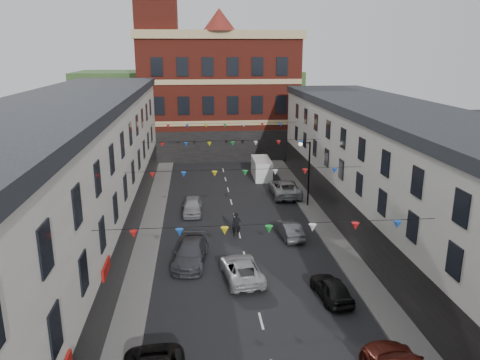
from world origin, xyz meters
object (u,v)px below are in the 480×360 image
object	(u,v)px
street_lamp	(306,165)
white_van	(262,168)
car_right_d	(332,288)
car_left_e	(192,206)
pedestrian	(236,225)
car_right_f	(285,188)
moving_car	(241,269)
car_right_e	(289,229)
car_left_d	(191,253)

from	to	relation	value
street_lamp	white_van	distance (m)	10.95
street_lamp	car_right_d	bearing A→B (deg)	-97.90
car_left_e	pedestrian	bearing A→B (deg)	-57.20
car_right_f	moving_car	world-z (taller)	car_right_f
car_right_d	car_right_f	xyz separation A→B (m)	(1.04, 19.57, 0.14)
car_left_e	car_right_f	world-z (taller)	car_right_f
street_lamp	car_right_f	size ratio (longest dim) A/B	1.06
street_lamp	car_left_e	xyz separation A→B (m)	(-10.15, -0.82, -3.22)
white_van	moving_car	bearing A→B (deg)	-100.12
car_right_d	car_right_e	xyz separation A→B (m)	(-0.60, 9.18, -0.01)
street_lamp	car_right_e	distance (m)	8.14
car_right_e	white_van	distance (m)	17.18
car_right_e	pedestrian	distance (m)	4.04
car_left_d	car_right_f	bearing A→B (deg)	65.08
car_left_d	moving_car	bearing A→B (deg)	-30.95
street_lamp	white_van	bearing A→B (deg)	103.74
car_right_e	moving_car	distance (m)	7.60
car_right_e	car_right_f	bearing A→B (deg)	-103.63
car_right_d	car_right_e	distance (m)	9.20
car_right_f	car_right_d	bearing A→B (deg)	87.38
car_left_e	car_right_d	xyz separation A→B (m)	(7.92, -15.26, -0.04)
car_left_d	car_left_e	bearing A→B (deg)	97.10
car_right_e	street_lamp	bearing A→B (deg)	-116.99
car_left_e	car_right_d	bearing A→B (deg)	-60.86
car_left_e	car_right_d	size ratio (longest dim) A/B	1.07
car_right_f	car_right_e	bearing A→B (deg)	81.48
street_lamp	moving_car	world-z (taller)	street_lamp
car_right_f	white_van	world-z (taller)	white_van
car_left_e	moving_car	bearing A→B (deg)	-74.47
car_right_d	car_right_f	bearing A→B (deg)	-98.96
car_left_e	white_van	size ratio (longest dim) A/B	0.84
street_lamp	car_left_d	world-z (taller)	street_lamp
car_right_e	pedestrian	world-z (taller)	pedestrian
street_lamp	car_right_e	size ratio (longest dim) A/B	1.56
car_right_e	car_right_f	xyz separation A→B (m)	(1.63, 10.39, 0.15)
car_right_d	moving_car	distance (m)	5.68
car_right_f	moving_car	xyz separation A→B (m)	(-5.92, -16.67, -0.13)
car_right_f	white_van	xyz separation A→B (m)	(-1.32, 6.78, 0.28)
car_right_d	street_lamp	bearing A→B (deg)	-103.82
street_lamp	pedestrian	bearing A→B (deg)	-136.99
white_van	car_left_e	bearing A→B (deg)	-123.56
car_right_d	white_van	xyz separation A→B (m)	(-0.28, 26.35, 0.42)
car_right_d	moving_car	world-z (taller)	moving_car
car_left_e	white_van	bearing A→B (deg)	57.18
street_lamp	car_right_d	size ratio (longest dim) A/B	1.59
car_right_f	pedestrian	distance (m)	11.34
car_left_d	white_van	bearing A→B (deg)	77.39
car_right_d	car_right_e	world-z (taller)	car_right_d
car_left_e	car_right_f	xyz separation A→B (m)	(8.96, 4.31, 0.10)
moving_car	white_van	xyz separation A→B (m)	(4.60, 23.45, 0.41)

